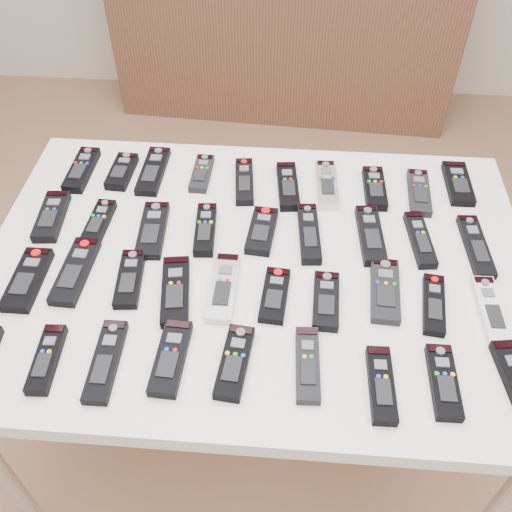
# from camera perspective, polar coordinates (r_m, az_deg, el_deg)

# --- Properties ---
(ground) EXTENTS (4.00, 4.00, 0.00)m
(ground) POSITION_cam_1_polar(r_m,az_deg,el_deg) (2.01, -1.65, -12.84)
(ground) COLOR #92674A
(ground) RESTS_ON ground
(table) EXTENTS (1.25, 0.88, 0.78)m
(table) POSITION_cam_1_polar(r_m,az_deg,el_deg) (1.34, 0.00, -2.29)
(table) COLOR white
(table) RESTS_ON ground
(sideboard) EXTENTS (1.72, 0.48, 0.85)m
(sideboard) POSITION_cam_1_polar(r_m,az_deg,el_deg) (3.09, 2.88, 21.37)
(sideboard) COLOR #4C2F1E
(sideboard) RESTS_ON ground
(remote_0) EXTENTS (0.06, 0.17, 0.02)m
(remote_0) POSITION_cam_1_polar(r_m,az_deg,el_deg) (1.60, -17.04, 8.25)
(remote_0) COLOR black
(remote_0) RESTS_ON table
(remote_1) EXTENTS (0.06, 0.14, 0.02)m
(remote_1) POSITION_cam_1_polar(r_m,az_deg,el_deg) (1.57, -13.27, 8.23)
(remote_1) COLOR black
(remote_1) RESTS_ON table
(remote_2) EXTENTS (0.06, 0.19, 0.02)m
(remote_2) POSITION_cam_1_polar(r_m,az_deg,el_deg) (1.55, -10.25, 8.38)
(remote_2) COLOR black
(remote_2) RESTS_ON table
(remote_3) EXTENTS (0.05, 0.15, 0.02)m
(remote_3) POSITION_cam_1_polar(r_m,az_deg,el_deg) (1.53, -5.45, 8.23)
(remote_3) COLOR black
(remote_3) RESTS_ON table
(remote_4) EXTENTS (0.06, 0.18, 0.02)m
(remote_4) POSITION_cam_1_polar(r_m,az_deg,el_deg) (1.49, -1.17, 7.47)
(remote_4) COLOR black
(remote_4) RESTS_ON table
(remote_5) EXTENTS (0.07, 0.18, 0.02)m
(remote_5) POSITION_cam_1_polar(r_m,az_deg,el_deg) (1.48, 3.20, 7.00)
(remote_5) COLOR black
(remote_5) RESTS_ON table
(remote_6) EXTENTS (0.06, 0.18, 0.02)m
(remote_6) POSITION_cam_1_polar(r_m,az_deg,el_deg) (1.49, 7.08, 7.10)
(remote_6) COLOR #B7B7BC
(remote_6) RESTS_ON table
(remote_7) EXTENTS (0.06, 0.16, 0.02)m
(remote_7) POSITION_cam_1_polar(r_m,az_deg,el_deg) (1.50, 11.77, 6.65)
(remote_7) COLOR black
(remote_7) RESTS_ON table
(remote_8) EXTENTS (0.06, 0.17, 0.02)m
(remote_8) POSITION_cam_1_polar(r_m,az_deg,el_deg) (1.52, 15.99, 6.13)
(remote_8) COLOR black
(remote_8) RESTS_ON table
(remote_9) EXTENTS (0.06, 0.16, 0.02)m
(remote_9) POSITION_cam_1_polar(r_m,az_deg,el_deg) (1.58, 19.55, 6.85)
(remote_9) COLOR black
(remote_9) RESTS_ON table
(remote_10) EXTENTS (0.07, 0.17, 0.02)m
(remote_10) POSITION_cam_1_polar(r_m,az_deg,el_deg) (1.48, -19.76, 3.76)
(remote_10) COLOR black
(remote_10) RESTS_ON table
(remote_11) EXTENTS (0.05, 0.15, 0.02)m
(remote_11) POSITION_cam_1_polar(r_m,az_deg,el_deg) (1.43, -15.45, 3.24)
(remote_11) COLOR black
(remote_11) RESTS_ON table
(remote_12) EXTENTS (0.07, 0.19, 0.02)m
(remote_12) POSITION_cam_1_polar(r_m,az_deg,el_deg) (1.38, -10.31, 2.58)
(remote_12) COLOR black
(remote_12) RESTS_ON table
(remote_13) EXTENTS (0.06, 0.17, 0.02)m
(remote_13) POSITION_cam_1_polar(r_m,az_deg,el_deg) (1.36, -5.09, 2.67)
(remote_13) COLOR black
(remote_13) RESTS_ON table
(remote_14) EXTENTS (0.07, 0.15, 0.02)m
(remote_14) POSITION_cam_1_polar(r_m,az_deg,el_deg) (1.35, 0.59, 2.54)
(remote_14) COLOR black
(remote_14) RESTS_ON table
(remote_15) EXTENTS (0.06, 0.19, 0.02)m
(remote_15) POSITION_cam_1_polar(r_m,az_deg,el_deg) (1.35, 5.33, 2.26)
(remote_15) COLOR black
(remote_15) RESTS_ON table
(remote_16) EXTENTS (0.07, 0.19, 0.02)m
(remote_16) POSITION_cam_1_polar(r_m,az_deg,el_deg) (1.37, 11.39, 2.07)
(remote_16) COLOR black
(remote_16) RESTS_ON table
(remote_17) EXTENTS (0.06, 0.18, 0.02)m
(remote_17) POSITION_cam_1_polar(r_m,az_deg,el_deg) (1.39, 16.08, 1.59)
(remote_17) COLOR black
(remote_17) RESTS_ON table
(remote_18) EXTENTS (0.06, 0.20, 0.02)m
(remote_18) POSITION_cam_1_polar(r_m,az_deg,el_deg) (1.42, 21.13, 0.94)
(remote_18) COLOR black
(remote_18) RESTS_ON table
(remote_19) EXTENTS (0.06, 0.17, 0.02)m
(remote_19) POSITION_cam_1_polar(r_m,az_deg,el_deg) (1.34, -21.87, -2.17)
(remote_19) COLOR black
(remote_19) RESTS_ON table
(remote_20) EXTENTS (0.07, 0.19, 0.02)m
(remote_20) POSITION_cam_1_polar(r_m,az_deg,el_deg) (1.33, -17.62, -1.44)
(remote_20) COLOR black
(remote_20) RESTS_ON table
(remote_21) EXTENTS (0.07, 0.16, 0.02)m
(remote_21) POSITION_cam_1_polar(r_m,az_deg,el_deg) (1.28, -12.51, -2.21)
(remote_21) COLOR black
(remote_21) RESTS_ON table
(remote_22) EXTENTS (0.08, 0.19, 0.02)m
(remote_22) POSITION_cam_1_polar(r_m,az_deg,el_deg) (1.24, -8.06, -3.47)
(remote_22) COLOR black
(remote_22) RESTS_ON table
(remote_23) EXTENTS (0.06, 0.19, 0.02)m
(remote_23) POSITION_cam_1_polar(r_m,az_deg,el_deg) (1.24, -3.27, -3.15)
(remote_23) COLOR #B7B7BC
(remote_23) RESTS_ON table
(remote_24) EXTENTS (0.06, 0.15, 0.02)m
(remote_24) POSITION_cam_1_polar(r_m,az_deg,el_deg) (1.22, 1.89, -3.93)
(remote_24) COLOR black
(remote_24) RESTS_ON table
(remote_25) EXTENTS (0.06, 0.15, 0.02)m
(remote_25) POSITION_cam_1_polar(r_m,az_deg,el_deg) (1.22, 7.01, -4.47)
(remote_25) COLOR black
(remote_25) RESTS_ON table
(remote_26) EXTENTS (0.07, 0.18, 0.02)m
(remote_26) POSITION_cam_1_polar(r_m,az_deg,el_deg) (1.26, 12.77, -3.38)
(remote_26) COLOR black
(remote_26) RESTS_ON table
(remote_27) EXTENTS (0.06, 0.16, 0.02)m
(remote_27) POSITION_cam_1_polar(r_m,az_deg,el_deg) (1.26, 17.35, -4.64)
(remote_27) COLOR black
(remote_27) RESTS_ON table
(remote_28) EXTENTS (0.05, 0.18, 0.02)m
(remote_28) POSITION_cam_1_polar(r_m,az_deg,el_deg) (1.29, 22.42, -5.05)
(remote_28) COLOR silver
(remote_28) RESTS_ON table
(remote_30) EXTENTS (0.05, 0.16, 0.02)m
(remote_30) POSITION_cam_1_polar(r_m,az_deg,el_deg) (1.20, -20.21, -9.64)
(remote_30) COLOR black
(remote_30) RESTS_ON table
(remote_31) EXTENTS (0.05, 0.18, 0.02)m
(remote_31) POSITION_cam_1_polar(r_m,az_deg,el_deg) (1.16, -14.79, -10.11)
(remote_31) COLOR black
(remote_31) RESTS_ON table
(remote_32) EXTENTS (0.06, 0.17, 0.02)m
(remote_32) POSITION_cam_1_polar(r_m,az_deg,el_deg) (1.14, -8.52, -10.02)
(remote_32) COLOR black
(remote_32) RESTS_ON table
(remote_33) EXTENTS (0.07, 0.17, 0.02)m
(remote_33) POSITION_cam_1_polar(r_m,az_deg,el_deg) (1.12, -2.15, -10.56)
(remote_33) COLOR black
(remote_33) RESTS_ON table
(remote_34) EXTENTS (0.05, 0.17, 0.02)m
(remote_34) POSITION_cam_1_polar(r_m,az_deg,el_deg) (1.12, 5.18, -10.74)
(remote_34) COLOR black
(remote_34) RESTS_ON table
(remote_35) EXTENTS (0.05, 0.16, 0.02)m
(remote_35) POSITION_cam_1_polar(r_m,az_deg,el_deg) (1.12, 12.42, -12.44)
(remote_35) COLOR black
(remote_35) RESTS_ON table
(remote_36) EXTENTS (0.05, 0.16, 0.02)m
(remote_36) POSITION_cam_1_polar(r_m,az_deg,el_deg) (1.15, 18.25, -11.84)
(remote_36) COLOR black
(remote_36) RESTS_ON table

